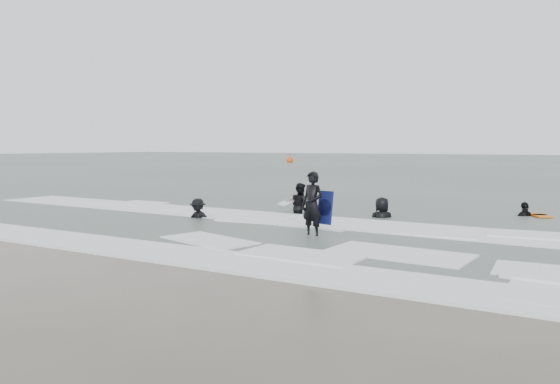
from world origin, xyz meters
The scene contains 10 objects.
ground centered at (0.00, 0.00, 0.00)m, with size 320.00×320.00×0.00m, color brown.
sea centered at (0.00, 80.00, 0.06)m, with size 320.00×320.00×0.00m, color #47544C.
surfer_centre centered at (2.05, 3.40, 0.00)m, with size 0.70×0.46×1.91m, color black.
surfer_wading centered at (-0.71, 7.67, 0.00)m, with size 0.86×0.67×1.77m, color black.
surfer_breaker centered at (-3.18, 4.62, 0.00)m, with size 1.04×0.60×1.61m, color black.
surfer_right_near centered at (6.66, 11.38, 0.00)m, with size 1.01×0.42×1.72m, color black.
surfer_right_far centered at (2.33, 8.20, 0.00)m, with size 0.95×0.62×1.94m, color black.
surf_foam centered at (0.00, 3.70, 0.04)m, with size 30.03×9.06×0.09m.
bodyboards centered at (2.80, 7.60, 0.50)m, with size 9.19×8.36×1.25m.
buoy centered at (-32.87, 61.95, 0.42)m, with size 1.00×1.00×1.65m.
Camera 1 is at (9.29, -10.27, 2.61)m, focal length 35.00 mm.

